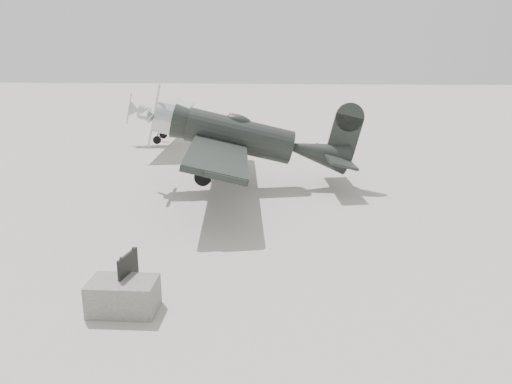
# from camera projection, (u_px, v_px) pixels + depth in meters

# --- Properties ---
(ground) EXTENTS (160.00, 160.00, 0.00)m
(ground) POSITION_uv_depth(u_px,v_px,m) (215.00, 237.00, 17.48)
(ground) COLOR gray
(ground) RESTS_ON ground
(lowwing_monoplane) EXTENTS (9.76, 13.67, 4.40)m
(lowwing_monoplane) POSITION_uv_depth(u_px,v_px,m) (249.00, 139.00, 23.26)
(lowwing_monoplane) COLOR black
(lowwing_monoplane) RESTS_ON ground
(highwing_monoplane) EXTENTS (7.63, 10.75, 3.05)m
(highwing_monoplane) POSITION_uv_depth(u_px,v_px,m) (180.00, 117.00, 34.06)
(highwing_monoplane) COLOR #929496
(highwing_monoplane) RESTS_ON ground
(equipment_block) EXTENTS (1.68, 1.06, 0.83)m
(equipment_block) POSITION_uv_depth(u_px,v_px,m) (123.00, 296.00, 12.46)
(equipment_block) COLOR #5E5B57
(equipment_block) RESTS_ON ground
(sign_board) EXTENTS (0.23, 0.98, 1.42)m
(sign_board) POSITION_uv_depth(u_px,v_px,m) (129.00, 273.00, 12.76)
(sign_board) COLOR #333333
(sign_board) RESTS_ON ground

